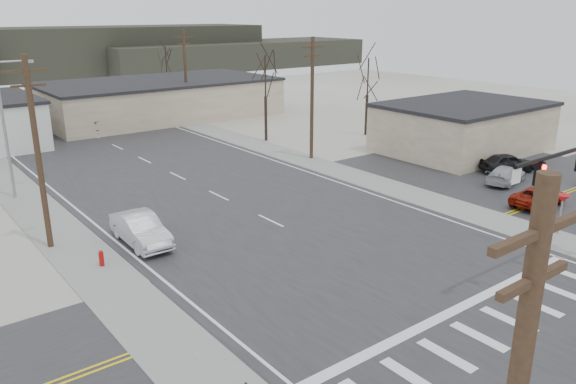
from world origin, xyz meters
The scene contains 25 objects.
ground centered at (0.00, 0.00, 0.00)m, with size 140.00×140.00×0.00m, color silver.
main_road centered at (0.00, 15.00, 0.02)m, with size 18.00×110.00×0.05m, color #262628.
cross_road centered at (0.00, 0.00, 0.02)m, with size 90.00×10.00×0.04m, color #262628.
parking_lot centered at (20.00, 6.00, 0.02)m, with size 18.00×20.00×0.03m, color #262628.
sidewalk_left centered at (-10.60, 20.00, 0.03)m, with size 3.00×90.00×0.06m, color gray.
sidewalk_right centered at (10.60, 20.00, 0.03)m, with size 3.00×90.00×0.06m, color gray.
fire_hydrant centered at (-10.20, 8.00, 0.45)m, with size 0.24×0.24×0.87m.
yield_sign centered at (11.50, -3.50, 2.07)m, with size 0.80×0.80×2.35m.
building_right_far centered at (10.00, 44.00, 2.15)m, with size 26.30×14.30×4.30m.
building_lot centered at (24.00, 12.00, 2.16)m, with size 14.30×10.30×4.30m.
upole_left_b centered at (-11.50, 12.00, 5.22)m, with size 2.20×0.30×10.00m.
upole_right_a centered at (11.50, 18.00, 5.22)m, with size 2.20×0.30×10.00m.
upole_right_b centered at (11.50, 40.00, 5.22)m, with size 2.20×0.30×10.00m.
streetlight_main centered at (-10.80, 22.00, 5.09)m, with size 2.40×0.25×9.00m.
tree_right_mid centered at (12.50, 26.00, 5.93)m, with size 3.74×3.74×8.33m.
tree_right_far centered at (15.00, 52.00, 5.58)m, with size 3.52×3.52×7.84m.
tree_lot centered at (22.00, 22.00, 5.58)m, with size 3.52×3.52×7.84m.
hill_center centered at (15.00, 96.00, 4.50)m, with size 80.00×18.00×9.00m, color #333026.
hill_right centered at (50.00, 90.00, 2.75)m, with size 60.00×18.00×5.50m, color #333026.
sedan_crossing centered at (-7.50, 9.46, 0.85)m, with size 1.70×4.89×1.61m, color #AEB2B9.
car_far_a centered at (-0.21, 39.86, 0.88)m, with size 2.32×5.72×1.66m, color black.
car_far_b centered at (-0.14, 60.97, 0.78)m, with size 1.74×4.31×1.47m, color black.
car_parked_red centered at (15.21, -0.23, 0.64)m, with size 2.02×4.37×1.21m, color maroon.
car_parked_dark_a centered at (20.81, 5.46, 0.76)m, with size 1.72×4.26×1.45m, color black.
car_parked_silver centered at (18.01, 3.83, 0.66)m, with size 1.75×4.31×1.25m, color #A5AAB0.
Camera 1 is at (-18.25, -17.37, 11.94)m, focal length 35.00 mm.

